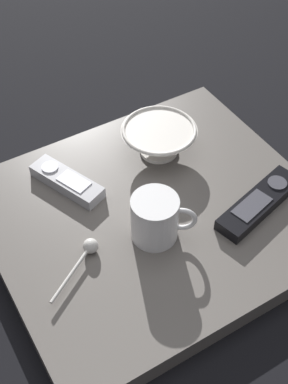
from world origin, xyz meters
name	(u,v)px	position (x,y,z in m)	size (l,w,h in m)	color
ground_plane	(154,222)	(0.00, 0.00, 0.00)	(6.00, 6.00, 0.00)	black
table	(154,215)	(0.00, 0.00, 0.02)	(0.60, 0.53, 0.04)	#5B5651
cereal_bowl	(159,138)	(-0.09, -0.13, 0.08)	(0.16, 0.16, 0.06)	beige
coffee_mug	(156,218)	(0.03, 0.05, 0.09)	(0.11, 0.09, 0.09)	white
teaspoon	(87,251)	(0.16, 0.03, 0.06)	(0.12, 0.08, 0.03)	silver
tv_remote_near	(259,203)	(-0.17, 0.10, 0.06)	(0.21, 0.10, 0.03)	black
tv_remote_far	(67,181)	(0.12, -0.14, 0.06)	(0.10, 0.16, 0.03)	#9E9EA3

